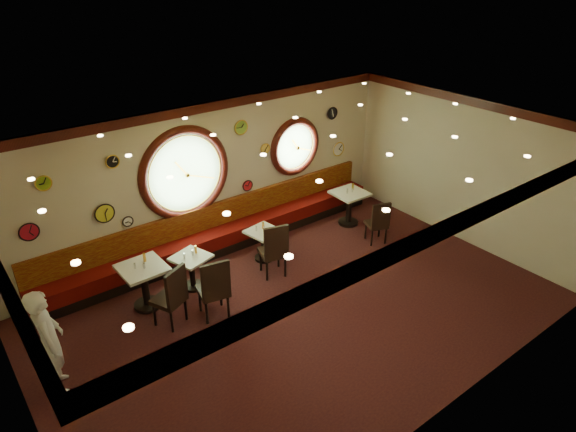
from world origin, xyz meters
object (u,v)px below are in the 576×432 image
object	(u,v)px
table_a	(144,282)
condiment_c_pepper	(264,228)
chair_a	(172,293)
condiment_a_pepper	(144,266)
table_b	(192,268)
condiment_c_bottle	(263,226)
condiment_d_pepper	(352,190)
table_c	(264,241)
waiter	(49,341)
condiment_a_bottle	(144,257)
chair_d	(379,220)
chair_c	(274,247)
chair_b	(214,285)
condiment_b_salt	(184,256)
condiment_b_bottle	(196,250)
condiment_a_salt	(135,266)
condiment_c_salt	(256,229)
table_d	(349,204)
condiment_d_salt	(347,191)
condiment_b_pepper	(193,253)
condiment_d_bottle	(353,187)

from	to	relation	value
table_a	condiment_c_pepper	size ratio (longest dim) A/B	9.85
chair_a	condiment_a_pepper	bearing A→B (deg)	78.37
table_b	condiment_c_bottle	size ratio (longest dim) A/B	5.33
table_b	condiment_d_pepper	size ratio (longest dim) A/B	8.48
table_c	waiter	bearing A→B (deg)	-166.82
table_c	condiment_a_bottle	world-z (taller)	condiment_a_bottle
chair_a	condiment_c_pepper	distance (m)	2.62
chair_d	condiment_a_bottle	xyz separation A→B (m)	(-4.90, 1.11, 0.36)
chair_c	condiment_a_pepper	distance (m)	2.49
condiment_c_bottle	chair_b	bearing A→B (deg)	-147.95
condiment_b_salt	condiment_a_pepper	world-z (taller)	condiment_a_pepper
condiment_b_bottle	chair_d	bearing A→B (deg)	-14.84
chair_d	condiment_a_salt	bearing A→B (deg)	-169.31
condiment_a_pepper	condiment_b_bottle	xyz separation A→B (m)	(1.08, 0.14, -0.14)
chair_c	condiment_c_salt	size ratio (longest dim) A/B	6.99
table_d	condiment_a_bottle	size ratio (longest dim) A/B	4.97
condiment_d_salt	condiment_a_bottle	xyz separation A→B (m)	(-4.93, 0.05, 0.06)
condiment_b_salt	condiment_b_pepper	world-z (taller)	condiment_b_pepper
condiment_b_bottle	chair_a	bearing A→B (deg)	-137.15
chair_a	condiment_a_salt	distance (m)	0.89
condiment_c_pepper	waiter	world-z (taller)	waiter
condiment_b_salt	waiter	world-z (taller)	waiter
table_d	condiment_d_pepper	distance (m)	0.36
table_d	condiment_d_salt	size ratio (longest dim) A/B	7.43
condiment_c_salt	condiment_c_pepper	xyz separation A→B (m)	(0.15, -0.06, -0.01)
condiment_a_bottle	chair_a	bearing A→B (deg)	-86.15
table_d	condiment_a_pepper	size ratio (longest dim) A/B	7.96
condiment_b_salt	waiter	size ratio (longest dim) A/B	0.06
chair_a	condiment_b_pepper	world-z (taller)	chair_a
condiment_a_salt	condiment_b_pepper	size ratio (longest dim) A/B	0.90
condiment_b_bottle	condiment_a_bottle	bearing A→B (deg)	176.07
table_b	waiter	distance (m)	3.02
condiment_b_pepper	condiment_b_bottle	bearing A→B (deg)	21.24
chair_c	condiment_d_bottle	world-z (taller)	chair_c
table_c	chair_d	xyz separation A→B (m)	(2.39, -0.99, 0.15)
table_b	condiment_b_bottle	xyz separation A→B (m)	(0.14, 0.05, 0.34)
condiment_a_bottle	condiment_d_bottle	size ratio (longest dim) A/B	1.01
table_d	waiter	world-z (taller)	waiter
condiment_a_bottle	condiment_b_bottle	xyz separation A→B (m)	(0.98, -0.07, -0.17)
table_d	table_c	bearing A→B (deg)	-178.42
condiment_c_pepper	waiter	bearing A→B (deg)	-166.67
condiment_b_bottle	condiment_a_salt	bearing A→B (deg)	-177.81
table_a	waiter	bearing A→B (deg)	-150.94
condiment_d_pepper	chair_c	bearing A→B (deg)	-165.81
condiment_c_salt	waiter	bearing A→B (deg)	-165.45
condiment_a_pepper	condiment_d_salt	bearing A→B (deg)	1.78
condiment_b_pepper	condiment_b_bottle	distance (m)	0.09
chair_b	condiment_b_bottle	bearing A→B (deg)	88.91
condiment_a_bottle	condiment_b_salt	bearing A→B (deg)	-8.36
condiment_a_pepper	condiment_b_bottle	size ratio (longest dim) A/B	0.65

